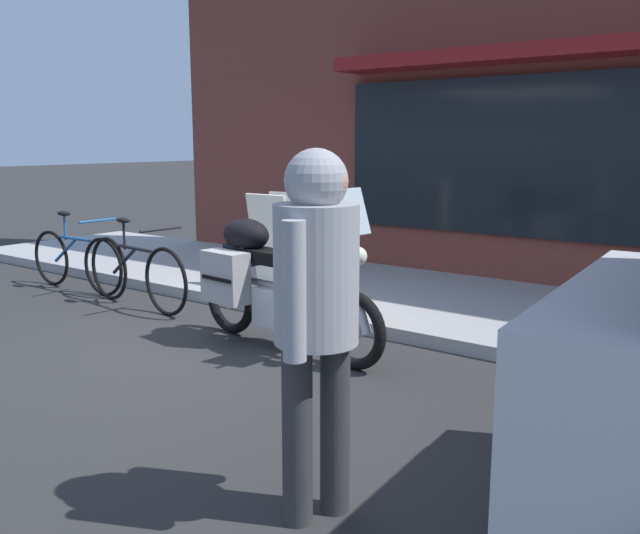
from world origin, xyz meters
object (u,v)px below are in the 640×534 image
sandwich_board_sign (277,239)px  second_bicycle_by_cafe (76,259)px  parked_bicycle (136,272)px  touring_motorcycle (272,278)px  pedestrian_walking (317,293)px

sandwich_board_sign → second_bicycle_by_cafe: sandwich_board_sign is taller
parked_bicycle → touring_motorcycle: bearing=-5.8°
second_bicycle_by_cafe → pedestrian_walking: bearing=-23.0°
parked_bicycle → sandwich_board_sign: (0.84, 1.31, 0.26)m
pedestrian_walking → second_bicycle_by_cafe: (-5.21, 2.21, -0.70)m
second_bicycle_by_cafe → sandwich_board_sign: bearing=30.5°
touring_motorcycle → pedestrian_walking: bearing=-44.8°
touring_motorcycle → parked_bicycle: (-2.08, 0.21, -0.22)m
second_bicycle_by_cafe → parked_bicycle: bearing=-4.8°
pedestrian_walking → second_bicycle_by_cafe: size_ratio=1.02×
sandwich_board_sign → second_bicycle_by_cafe: size_ratio=0.62×
touring_motorcycle → parked_bicycle: size_ratio=1.19×
sandwich_board_sign → touring_motorcycle: bearing=-50.8°
touring_motorcycle → sandwich_board_sign: size_ratio=2.01×
parked_bicycle → sandwich_board_sign: sandwich_board_sign is taller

